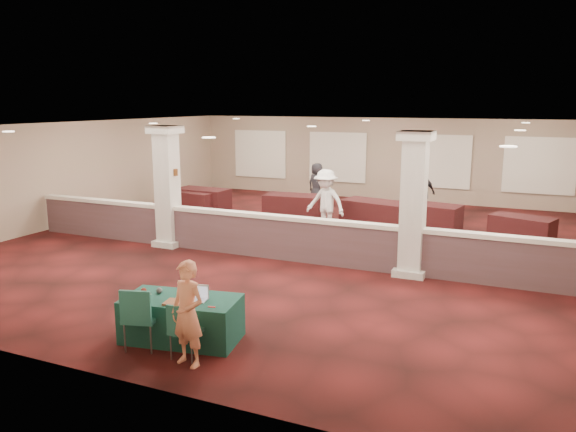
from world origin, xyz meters
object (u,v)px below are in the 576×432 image
at_px(far_table_back_left, 203,199).
at_px(attendee_d, 317,184).
at_px(far_table_front_right, 522,228).
at_px(far_table_front_left, 194,201).
at_px(near_table, 182,319).
at_px(conf_chair_side, 139,314).
at_px(conf_chair_main, 184,327).
at_px(attendee_a, 168,186).
at_px(far_table_back_right, 427,217).
at_px(attendee_b, 326,202).
at_px(attendee_c, 421,194).
at_px(far_table_front_center, 375,214).
at_px(woman, 188,314).
at_px(far_table_back_center, 294,206).

relative_size(far_table_back_left, attendee_d, 1.20).
bearing_deg(far_table_front_right, far_table_front_left, -179.18).
height_order(near_table, conf_chair_side, conf_chair_side).
xyz_separation_m(far_table_front_left, far_table_front_right, (10.74, 0.15, -0.02)).
height_order(conf_chair_main, conf_chair_side, conf_chair_side).
distance_m(conf_chair_side, attendee_a, 11.42).
height_order(conf_chair_main, attendee_a, attendee_a).
relative_size(far_table_back_right, attendee_b, 1.01).
distance_m(far_table_back_left, attendee_c, 7.63).
bearing_deg(far_table_front_center, woman, -90.12).
distance_m(near_table, far_table_front_right, 10.66).
bearing_deg(near_table, attendee_d, 90.91).
distance_m(attendee_a, attendee_d, 5.46).
relative_size(attendee_a, attendee_c, 1.03).
relative_size(conf_chair_main, far_table_back_center, 0.45).
bearing_deg(far_table_front_center, conf_chair_side, -95.59).
bearing_deg(far_table_front_right, attendee_b, -163.43).
distance_m(attendee_b, attendee_d, 4.73).
xyz_separation_m(conf_chair_main, far_table_back_right, (1.73, 10.37, -0.13)).
xyz_separation_m(far_table_back_left, attendee_c, (7.49, 1.39, 0.49)).
bearing_deg(conf_chair_side, conf_chair_main, -15.70).
bearing_deg(attendee_b, conf_chair_main, -72.67).
height_order(far_table_back_left, attendee_b, attendee_b).
height_order(far_table_front_center, far_table_back_center, far_table_front_center).
bearing_deg(far_table_back_right, far_table_front_left, -176.85).
bearing_deg(woman, attendee_d, 113.01).
xyz_separation_m(far_table_back_right, attendee_c, (-0.45, 1.30, 0.49)).
bearing_deg(far_table_back_left, far_table_back_center, 0.00).
xyz_separation_m(attendee_a, attendee_c, (8.41, 2.17, -0.02)).
bearing_deg(far_table_back_left, attendee_a, -139.86).
bearing_deg(far_table_back_center, near_table, -77.25).
relative_size(far_table_front_right, attendee_d, 1.05).
height_order(far_table_front_left, far_table_front_right, far_table_front_left).
relative_size(far_table_front_center, far_table_back_left, 1.06).
relative_size(woman, attendee_d, 1.00).
xyz_separation_m(near_table, far_table_back_right, (2.17, 9.79, 0.03)).
relative_size(conf_chair_side, attendee_c, 0.58).
distance_m(conf_chair_side, far_table_back_center, 10.46).
bearing_deg(conf_chair_main, near_table, 125.78).
bearing_deg(far_table_front_right, woman, -112.57).
relative_size(far_table_back_left, attendee_a, 1.05).
distance_m(woman, attendee_b, 8.69).
distance_m(far_table_front_left, far_table_front_center, 6.52).
xyz_separation_m(far_table_front_right, far_table_back_right, (-2.67, 0.29, 0.05)).
bearing_deg(far_table_front_left, far_table_back_center, 5.46).
bearing_deg(far_table_back_left, far_table_front_right, -1.08).
xyz_separation_m(conf_chair_main, attendee_a, (-7.13, 9.50, 0.38)).
xyz_separation_m(conf_chair_side, attendee_b, (-0.07, 8.52, 0.35)).
bearing_deg(far_table_back_left, far_table_front_left, -111.43).
height_order(attendee_a, attendee_d, attendee_a).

